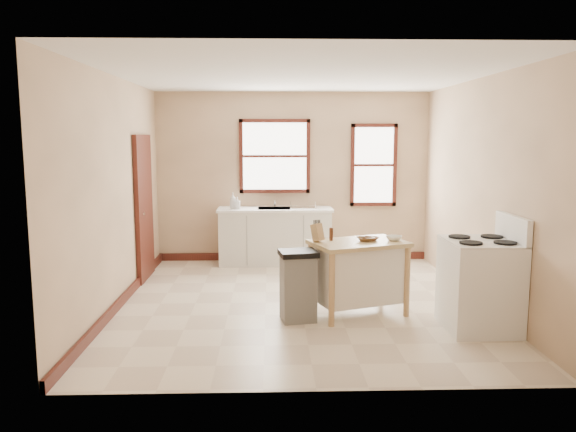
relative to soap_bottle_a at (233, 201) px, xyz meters
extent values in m
plane|color=beige|center=(0.98, -2.12, -1.05)|extent=(5.00, 5.00, 0.00)
plane|color=white|center=(0.98, -2.12, 1.75)|extent=(5.00, 5.00, 0.00)
cube|color=beige|center=(0.98, 0.38, 0.35)|extent=(4.50, 0.04, 2.80)
cube|color=beige|center=(-1.27, -2.12, 0.35)|extent=(0.04, 5.00, 2.80)
cube|color=beige|center=(3.23, -2.12, 0.35)|extent=(0.04, 5.00, 2.80)
cube|color=#411811|center=(-1.23, -0.82, 0.00)|extent=(0.06, 0.90, 2.10)
cube|color=#411811|center=(0.98, 0.35, -0.99)|extent=(4.50, 0.04, 0.12)
cube|color=#411811|center=(-1.24, -2.12, -0.99)|extent=(0.04, 5.00, 0.12)
cylinder|color=silver|center=(0.68, 0.26, -0.02)|extent=(0.03, 0.03, 0.22)
imported|color=#B2B2B2|center=(0.00, 0.00, 0.00)|extent=(0.12, 0.12, 0.26)
imported|color=#B2B2B2|center=(0.07, -0.02, -0.03)|extent=(0.09, 0.09, 0.19)
cylinder|color=#462313|center=(1.31, -2.53, -0.11)|extent=(0.05, 0.05, 0.15)
imported|color=brown|center=(1.71, -2.58, -0.16)|extent=(0.25, 0.25, 0.05)
imported|color=brown|center=(1.78, -2.55, -0.16)|extent=(0.23, 0.23, 0.04)
imported|color=white|center=(2.05, -2.57, -0.15)|extent=(0.22, 0.22, 0.06)
camera|label=1|loc=(0.61, -8.97, 1.02)|focal=35.00mm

